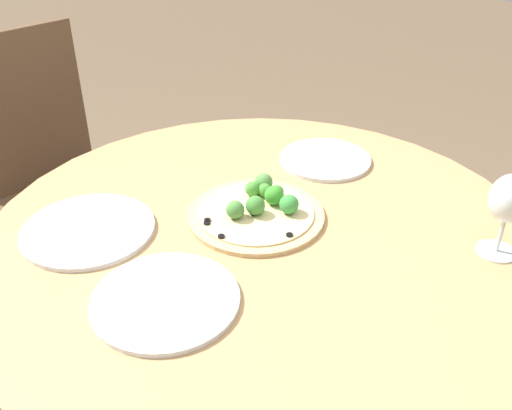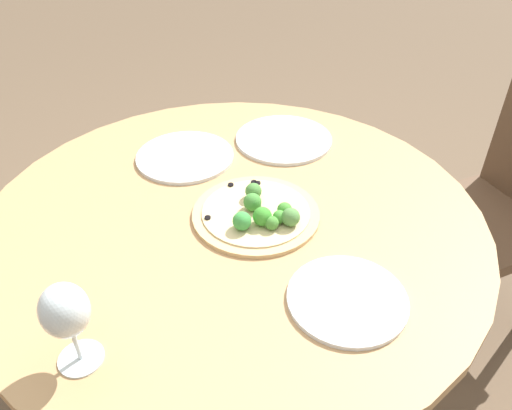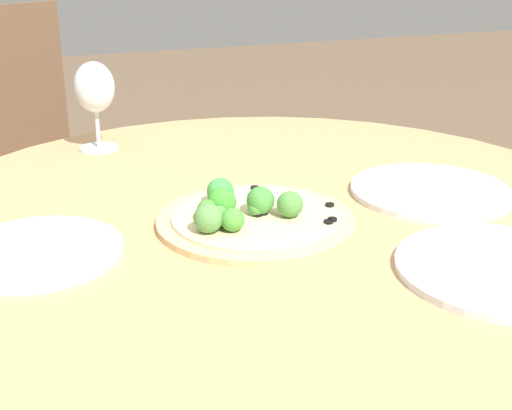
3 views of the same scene
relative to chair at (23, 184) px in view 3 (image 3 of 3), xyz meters
The scene contains 7 objects.
dining_table 1.02m from the chair, 19.28° to the left, with size 1.16×1.16×0.74m.
chair is the anchor object (origin of this frame).
pizza 1.06m from the chair, 16.06° to the left, with size 0.29×0.29×0.06m.
wine_glass 0.65m from the chair, 14.64° to the left, with size 0.08×0.08×0.17m.
plate_near 1.38m from the chair, 23.13° to the left, with size 0.27×0.27×0.01m.
plate_far 1.17m from the chair, 32.03° to the left, with size 0.26×0.26×0.01m.
plate_side 1.01m from the chair, ahead, with size 0.23×0.23×0.01m.
Camera 3 is at (0.95, -0.38, 1.15)m, focal length 50.00 mm.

